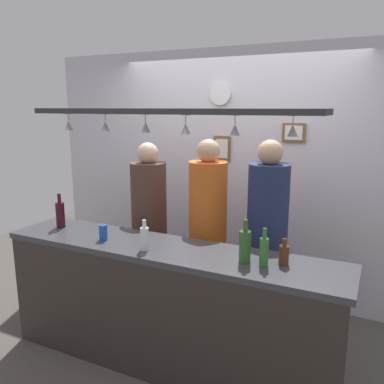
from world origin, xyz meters
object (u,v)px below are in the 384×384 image
object	(u,v)px
bottle_soda_clear	(145,238)
picture_frame_upper_small	(294,133)
bottle_beer_brown_stubby	(284,254)
bottle_beer_green_import	(264,251)
wall_clock	(220,94)
person_middle_orange_shirt	(208,216)
bottle_wine_dark_red	(60,214)
drink_can	(103,232)
person_left_brown_shirt	(149,212)
person_right_navy_shirt	(267,223)
bottle_champagne_green	(245,246)
picture_frame_crest	(222,149)

from	to	relation	value
bottle_soda_clear	picture_frame_upper_small	xyz separation A→B (m)	(0.73, 1.53, 0.70)
bottle_beer_brown_stubby	picture_frame_upper_small	distance (m)	1.55
bottle_beer_green_import	wall_clock	size ratio (longest dim) A/B	1.18
person_middle_orange_shirt	bottle_wine_dark_red	world-z (taller)	person_middle_orange_shirt
bottle_wine_dark_red	picture_frame_upper_small	distance (m)	2.28
bottle_wine_dark_red	drink_can	world-z (taller)	bottle_wine_dark_red
bottle_beer_brown_stubby	bottle_soda_clear	world-z (taller)	bottle_soda_clear
drink_can	wall_clock	xyz separation A→B (m)	(0.39, 1.47, 1.10)
person_left_brown_shirt	bottle_beer_brown_stubby	xyz separation A→B (m)	(1.44, -0.62, 0.03)
person_right_navy_shirt	bottle_champagne_green	xyz separation A→B (m)	(0.04, -0.70, 0.03)
drink_can	picture_frame_upper_small	xyz separation A→B (m)	(1.15, 1.48, 0.73)
bottle_beer_brown_stubby	bottle_champagne_green	bearing A→B (deg)	-162.37
person_right_navy_shirt	bottle_beer_brown_stubby	size ratio (longest dim) A/B	9.75
person_middle_orange_shirt	person_right_navy_shirt	distance (m)	0.54
bottle_beer_brown_stubby	bottle_beer_green_import	xyz separation A→B (m)	(-0.11, -0.08, 0.03)
person_left_brown_shirt	wall_clock	bearing A→B (deg)	59.48
bottle_champagne_green	picture_frame_upper_small	distance (m)	1.58
person_right_navy_shirt	bottle_champagne_green	distance (m)	0.70
bottle_wine_dark_red	bottle_soda_clear	size ratio (longest dim) A/B	1.30
bottle_champagne_green	picture_frame_crest	bearing A→B (deg)	117.42
bottle_beer_brown_stubby	wall_clock	size ratio (longest dim) A/B	0.82
person_middle_orange_shirt	bottle_soda_clear	size ratio (longest dim) A/B	7.56
picture_frame_upper_small	picture_frame_crest	distance (m)	0.76
drink_can	picture_frame_crest	bearing A→B (deg)	74.35
person_middle_orange_shirt	bottle_wine_dark_red	bearing A→B (deg)	-150.58
bottle_champagne_green	bottle_beer_green_import	bearing A→B (deg)	-1.14
bottle_wine_dark_red	drink_can	bearing A→B (deg)	-11.25
picture_frame_crest	person_middle_orange_shirt	bearing A→B (deg)	-77.33
person_right_navy_shirt	bottle_beer_brown_stubby	world-z (taller)	person_right_navy_shirt
person_left_brown_shirt	drink_can	bearing A→B (deg)	-87.03
person_middle_orange_shirt	bottle_beer_brown_stubby	world-z (taller)	person_middle_orange_shirt
person_middle_orange_shirt	wall_clock	bearing A→B (deg)	104.59
bottle_wine_dark_red	wall_clock	distance (m)	1.95
bottle_beer_brown_stubby	bottle_wine_dark_red	bearing A→B (deg)	-179.60
wall_clock	bottle_beer_brown_stubby	bearing A→B (deg)	-53.04
person_left_brown_shirt	picture_frame_upper_small	xyz separation A→B (m)	(1.19, 0.73, 0.75)
picture_frame_upper_small	picture_frame_crest	bearing A→B (deg)	180.00
person_left_brown_shirt	bottle_soda_clear	world-z (taller)	person_left_brown_shirt
bottle_wine_dark_red	bottle_beer_green_import	size ratio (longest dim) A/B	1.15
bottle_beer_brown_stubby	bottle_soda_clear	size ratio (longest dim) A/B	0.78
person_right_navy_shirt	drink_can	size ratio (longest dim) A/B	14.38
drink_can	picture_frame_crest	distance (m)	1.63
person_right_navy_shirt	bottle_wine_dark_red	distance (m)	1.78
drink_can	picture_frame_crest	size ratio (longest dim) A/B	0.47
bottle_champagne_green	drink_can	world-z (taller)	bottle_champagne_green
person_right_navy_shirt	wall_clock	xyz separation A→B (m)	(-0.73, 0.73, 1.07)
bottle_champagne_green	wall_clock	world-z (taller)	wall_clock
person_left_brown_shirt	bottle_wine_dark_red	size ratio (longest dim) A/B	5.62
picture_frame_crest	bottle_champagne_green	bearing A→B (deg)	-62.58
person_middle_orange_shirt	bottle_champagne_green	distance (m)	0.91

